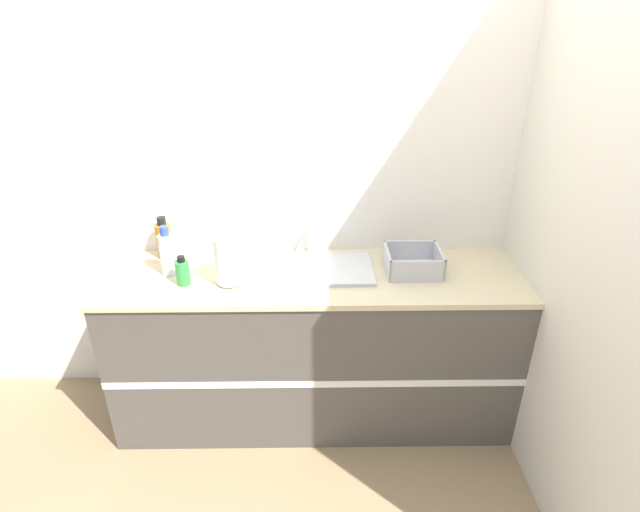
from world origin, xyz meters
The scene contains 10 objects.
ground_plane centered at (0.00, 0.00, 0.00)m, with size 12.00×12.00×0.00m, color #937A56.
wall_back centered at (0.00, 0.63, 1.30)m, with size 4.57×0.06×2.60m.
wall_right centered at (1.11, 0.30, 1.30)m, with size 0.06×2.60×2.60m.
counter_cabinet centered at (0.00, 0.30, 0.46)m, with size 2.19×0.62×0.93m.
sink centered at (0.06, 0.34, 0.95)m, with size 0.49×0.35×0.30m.
paper_towel_roll centered at (-0.42, 0.21, 1.05)m, with size 0.14×0.14×0.25m.
dish_rack centered at (0.52, 0.33, 0.97)m, with size 0.28×0.25×0.12m.
bottle_clear centered at (-0.75, 0.32, 1.04)m, with size 0.08×0.08×0.27m.
bottle_green centered at (-0.65, 0.20, 1.00)m, with size 0.07×0.07×0.15m.
bottle_amber centered at (-0.82, 0.51, 1.03)m, with size 0.08×0.08×0.24m.
Camera 1 is at (-0.00, -1.98, 2.18)m, focal length 28.00 mm.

